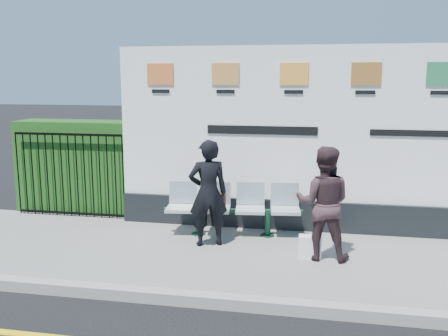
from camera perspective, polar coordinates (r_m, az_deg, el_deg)
name	(u,v)px	position (r m, az deg, el deg)	size (l,w,h in m)	color
pavement	(328,263)	(7.25, 11.77, -10.55)	(14.00, 3.00, 0.12)	slate
kerb	(330,310)	(5.87, 11.98, -15.64)	(14.00, 0.18, 0.14)	gray
billboard	(362,154)	(8.25, 15.46, 1.61)	(8.00, 0.30, 3.00)	black
hedge	(81,166)	(9.78, -16.04, 0.23)	(2.35, 0.70, 1.70)	#1D4C17
railing	(70,175)	(9.40, -17.24, -0.72)	(2.05, 0.06, 1.54)	black
bench	(233,221)	(8.02, 1.01, -6.13)	(2.12, 0.55, 0.45)	silver
woman_left	(208,193)	(7.43, -1.83, -2.87)	(0.59, 0.38, 1.61)	black
woman_right	(323,203)	(7.02, 11.27, -3.95)	(0.77, 0.60, 1.58)	#3B262A
handbag_brown	(215,200)	(7.94, -0.99, -3.68)	(0.31, 0.13, 0.24)	black
carrier_bag_white	(310,247)	(7.17, 9.80, -8.88)	(0.31, 0.19, 0.31)	silver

